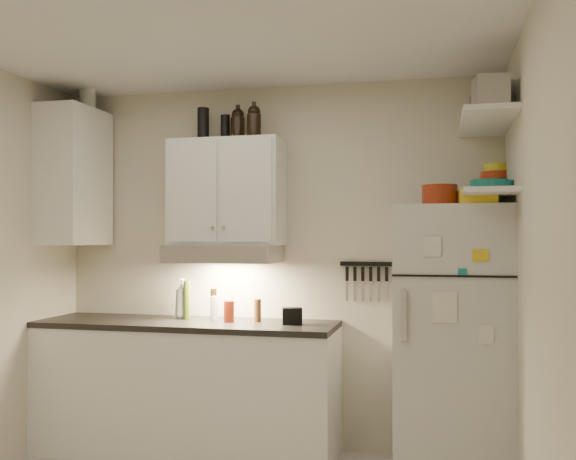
# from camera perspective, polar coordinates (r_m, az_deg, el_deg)

# --- Properties ---
(ceiling) EXTENTS (3.20, 3.00, 0.02)m
(ceiling) POSITION_cam_1_polar(r_m,az_deg,el_deg) (3.41, -8.02, 18.33)
(ceiling) COLOR white
(ceiling) RESTS_ON ground
(back_wall) EXTENTS (3.20, 0.02, 2.60)m
(back_wall) POSITION_cam_1_polar(r_m,az_deg,el_deg) (4.66, -1.26, -3.18)
(back_wall) COLOR beige
(back_wall) RESTS_ON ground
(right_wall) EXTENTS (0.02, 3.00, 2.60)m
(right_wall) POSITION_cam_1_polar(r_m,az_deg,el_deg) (3.03, 21.63, -4.42)
(right_wall) COLOR beige
(right_wall) RESTS_ON ground
(base_cabinet) EXTENTS (2.10, 0.60, 0.88)m
(base_cabinet) POSITION_cam_1_polar(r_m,az_deg,el_deg) (4.66, -9.02, -13.87)
(base_cabinet) COLOR white
(base_cabinet) RESTS_ON floor
(countertop) EXTENTS (2.10, 0.62, 0.04)m
(countertop) POSITION_cam_1_polar(r_m,az_deg,el_deg) (4.58, -9.00, -8.25)
(countertop) COLOR black
(countertop) RESTS_ON base_cabinet
(upper_cabinet) EXTENTS (0.80, 0.33, 0.75)m
(upper_cabinet) POSITION_cam_1_polar(r_m,az_deg,el_deg) (4.59, -5.44, 3.34)
(upper_cabinet) COLOR white
(upper_cabinet) RESTS_ON back_wall
(side_cabinet) EXTENTS (0.33, 0.55, 1.00)m
(side_cabinet) POSITION_cam_1_polar(r_m,az_deg,el_deg) (4.96, -18.50, 4.51)
(side_cabinet) COLOR white
(side_cabinet) RESTS_ON left_wall
(range_hood) EXTENTS (0.76, 0.46, 0.12)m
(range_hood) POSITION_cam_1_polar(r_m,az_deg,el_deg) (4.52, -5.72, -2.12)
(range_hood) COLOR silver
(range_hood) RESTS_ON back_wall
(fridge) EXTENTS (0.70, 0.68, 1.70)m
(fridge) POSITION_cam_1_polar(r_m,az_deg,el_deg) (4.21, 14.42, -9.58)
(fridge) COLOR silver
(fridge) RESTS_ON floor
(shelf_hi) EXTENTS (0.30, 0.95, 0.03)m
(shelf_hi) POSITION_cam_1_polar(r_m,az_deg,el_deg) (4.09, 17.23, 9.17)
(shelf_hi) COLOR white
(shelf_hi) RESTS_ON right_wall
(shelf_lo) EXTENTS (0.30, 0.95, 0.03)m
(shelf_lo) POSITION_cam_1_polar(r_m,az_deg,el_deg) (4.04, 17.25, 3.01)
(shelf_lo) COLOR white
(shelf_lo) RESTS_ON right_wall
(knife_strip) EXTENTS (0.42, 0.02, 0.03)m
(knife_strip) POSITION_cam_1_polar(r_m,az_deg,el_deg) (4.51, 7.31, -3.00)
(knife_strip) COLOR black
(knife_strip) RESTS_ON back_wall
(dutch_oven) EXTENTS (0.28, 0.28, 0.12)m
(dutch_oven) POSITION_cam_1_polar(r_m,az_deg,el_deg) (4.04, 13.32, 3.03)
(dutch_oven) COLOR maroon
(dutch_oven) RESTS_ON fridge
(book_stack) EXTENTS (0.22, 0.27, 0.09)m
(book_stack) POSITION_cam_1_polar(r_m,az_deg,el_deg) (3.97, 16.48, 2.84)
(book_stack) COLOR gold
(book_stack) RESTS_ON fridge
(spice_jar) EXTENTS (0.07, 0.07, 0.11)m
(spice_jar) POSITION_cam_1_polar(r_m,az_deg,el_deg) (4.11, 15.85, 2.88)
(spice_jar) COLOR silver
(spice_jar) RESTS_ON fridge
(stock_pot) EXTENTS (0.30, 0.30, 0.21)m
(stock_pot) POSITION_cam_1_polar(r_m,az_deg,el_deg) (4.43, 17.68, 9.94)
(stock_pot) COLOR silver
(stock_pot) RESTS_ON shelf_hi
(tin_a) EXTENTS (0.24, 0.23, 0.19)m
(tin_a) POSITION_cam_1_polar(r_m,az_deg,el_deg) (3.99, 17.78, 11.05)
(tin_a) COLOR #AAAAAD
(tin_a) RESTS_ON shelf_hi
(tin_b) EXTENTS (0.19, 0.19, 0.18)m
(tin_b) POSITION_cam_1_polar(r_m,az_deg,el_deg) (3.79, 17.59, 11.55)
(tin_b) COLOR #AAAAAD
(tin_b) RESTS_ON shelf_hi
(bowl_teal) EXTENTS (0.26, 0.26, 0.11)m
(bowl_teal) POSITION_cam_1_polar(r_m,az_deg,el_deg) (4.42, 17.55, 3.57)
(bowl_teal) COLOR #167A7D
(bowl_teal) RESTS_ON shelf_lo
(bowl_orange) EXTENTS (0.21, 0.21, 0.06)m
(bowl_orange) POSITION_cam_1_polar(r_m,az_deg,el_deg) (4.52, 18.07, 4.55)
(bowl_orange) COLOR red
(bowl_orange) RESTS_ON bowl_teal
(bowl_yellow) EXTENTS (0.16, 0.16, 0.05)m
(bowl_yellow) POSITION_cam_1_polar(r_m,az_deg,el_deg) (4.53, 18.07, 5.28)
(bowl_yellow) COLOR yellow
(bowl_yellow) RESTS_ON bowl_orange
(plates) EXTENTS (0.32, 0.32, 0.07)m
(plates) POSITION_cam_1_polar(r_m,az_deg,el_deg) (4.08, 17.78, 3.67)
(plates) COLOR #167A7D
(plates) RESTS_ON shelf_lo
(growler_a) EXTENTS (0.13, 0.13, 0.24)m
(growler_a) POSITION_cam_1_polar(r_m,az_deg,el_deg) (4.68, -4.48, 9.36)
(growler_a) COLOR black
(growler_a) RESTS_ON upper_cabinet
(growler_b) EXTENTS (0.12, 0.12, 0.23)m
(growler_b) POSITION_cam_1_polar(r_m,az_deg,el_deg) (4.53, -3.04, 9.65)
(growler_b) COLOR black
(growler_b) RESTS_ON upper_cabinet
(thermos_a) EXTENTS (0.08, 0.08, 0.19)m
(thermos_a) POSITION_cam_1_polar(r_m,az_deg,el_deg) (4.73, -5.60, 8.97)
(thermos_a) COLOR black
(thermos_a) RESTS_ON upper_cabinet
(thermos_b) EXTENTS (0.11, 0.11, 0.24)m
(thermos_b) POSITION_cam_1_polar(r_m,az_deg,el_deg) (4.75, -7.55, 9.25)
(thermos_b) COLOR black
(thermos_b) RESTS_ON upper_cabinet
(side_jar) EXTENTS (0.15, 0.15, 0.16)m
(side_jar) POSITION_cam_1_polar(r_m,az_deg,el_deg) (5.09, -17.39, 10.98)
(side_jar) COLOR silver
(side_jar) RESTS_ON side_cabinet
(soap_bottle) EXTENTS (0.13, 0.13, 0.32)m
(soap_bottle) POSITION_cam_1_polar(r_m,az_deg,el_deg) (4.71, -9.34, -5.81)
(soap_bottle) COLOR white
(soap_bottle) RESTS_ON countertop
(pepper_mill) EXTENTS (0.05, 0.05, 0.16)m
(pepper_mill) POSITION_cam_1_polar(r_m,az_deg,el_deg) (4.48, -2.72, -7.14)
(pepper_mill) COLOR brown
(pepper_mill) RESTS_ON countertop
(oil_bottle) EXTENTS (0.07, 0.07, 0.27)m
(oil_bottle) POSITION_cam_1_polar(r_m,az_deg,el_deg) (4.65, -8.96, -6.17)
(oil_bottle) COLOR #496619
(oil_bottle) RESTS_ON countertop
(vinegar_bottle) EXTENTS (0.05, 0.05, 0.22)m
(vinegar_bottle) POSITION_cam_1_polar(r_m,az_deg,el_deg) (4.62, -6.65, -6.56)
(vinegar_bottle) COLOR black
(vinegar_bottle) RESTS_ON countertop
(clear_bottle) EXTENTS (0.06, 0.06, 0.17)m
(clear_bottle) POSITION_cam_1_polar(r_m,az_deg,el_deg) (4.57, -6.57, -6.93)
(clear_bottle) COLOR silver
(clear_bottle) RESTS_ON countertop
(red_jar) EXTENTS (0.08, 0.08, 0.15)m
(red_jar) POSITION_cam_1_polar(r_m,az_deg,el_deg) (4.47, -5.26, -7.22)
(red_jar) COLOR maroon
(red_jar) RESTS_ON countertop
(caddy) EXTENTS (0.15, 0.13, 0.11)m
(caddy) POSITION_cam_1_polar(r_m,az_deg,el_deg) (4.35, 0.36, -7.64)
(caddy) COLOR black
(caddy) RESTS_ON countertop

